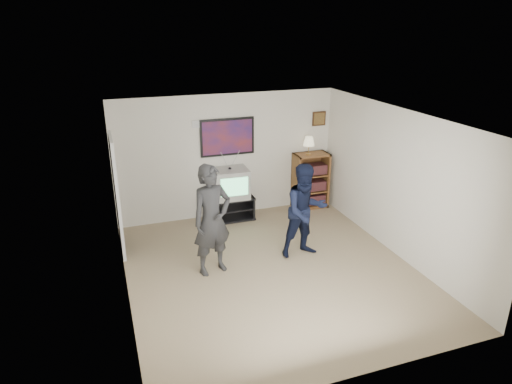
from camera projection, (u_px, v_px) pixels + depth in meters
room_shell at (265, 192)px, 7.26m from camera, size 4.51×5.00×2.51m
media_stand at (230, 208)px, 9.27m from camera, size 0.95×0.53×0.48m
crt_television at (230, 183)px, 9.08m from camera, size 0.72×0.62×0.59m
bookshelf at (310, 181)px, 9.75m from camera, size 0.73×0.42×1.19m
table_lamp at (309, 146)px, 9.42m from camera, size 0.24×0.24×0.38m
person_tall at (212, 220)px, 7.10m from camera, size 0.75×0.59×1.80m
person_short at (305, 211)px, 7.65m from camera, size 0.82×0.66×1.63m
controller_left at (211, 202)px, 7.26m from camera, size 0.07×0.13×0.04m
controller_right at (303, 193)px, 7.79m from camera, size 0.07×0.12×0.03m
poster at (227, 137)px, 9.00m from camera, size 1.10×0.03×0.75m
air_vent at (199, 124)px, 8.73m from camera, size 0.28×0.02×0.14m
small_picture at (319, 119)px, 9.54m from camera, size 0.30×0.03×0.30m
doorway at (116, 196)px, 7.76m from camera, size 0.03×0.85×2.00m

